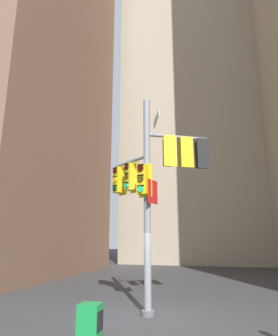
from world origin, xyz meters
TOP-DOWN VIEW (x-y plane):
  - ground at (0.00, 0.00)m, footprint 120.00×120.00m
  - building_tower_left at (-14.07, 7.99)m, footprint 14.18×14.18m
  - building_mid_block at (1.62, 26.78)m, footprint 17.58×17.58m
  - signal_pole_assembly at (0.18, 0.38)m, footprint 3.76×1.93m
  - newspaper_box at (-0.35, -3.66)m, footprint 0.45×0.36m

SIDE VIEW (x-z plane):
  - ground at x=0.00m, z-range 0.00..0.00m
  - newspaper_box at x=-0.35m, z-range 0.00..1.04m
  - signal_pole_assembly at x=0.18m, z-range 0.84..8.10m
  - building_tower_left at x=-14.07m, z-range 0.00..38.10m
  - building_mid_block at x=1.62m, z-range 0.00..51.14m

